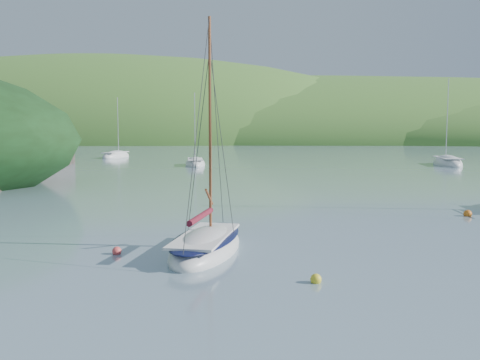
{
  "coord_description": "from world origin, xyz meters",
  "views": [
    {
      "loc": [
        -0.39,
        -20.08,
        5.22
      ],
      "look_at": [
        -1.87,
        8.0,
        2.32
      ],
      "focal_mm": 40.0,
      "sensor_mm": 36.0,
      "label": 1
    }
  ],
  "objects_px": {
    "daysailer_white": "(206,246)",
    "distant_sloop_b": "(448,164)",
    "distant_sloop_c": "(116,156)",
    "distant_sloop_a": "(195,164)"
  },
  "relations": [
    {
      "from": "distant_sloop_b",
      "to": "distant_sloop_c",
      "type": "bearing_deg",
      "value": 167.81
    },
    {
      "from": "distant_sloop_c",
      "to": "distant_sloop_b",
      "type": "bearing_deg",
      "value": -3.84
    },
    {
      "from": "distant_sloop_a",
      "to": "distant_sloop_b",
      "type": "relative_size",
      "value": 0.83
    },
    {
      "from": "distant_sloop_a",
      "to": "distant_sloop_c",
      "type": "relative_size",
      "value": 0.97
    },
    {
      "from": "distant_sloop_a",
      "to": "distant_sloop_b",
      "type": "bearing_deg",
      "value": -5.05
    },
    {
      "from": "distant_sloop_b",
      "to": "distant_sloop_c",
      "type": "height_order",
      "value": "distant_sloop_b"
    },
    {
      "from": "distant_sloop_a",
      "to": "distant_sloop_b",
      "type": "height_order",
      "value": "distant_sloop_b"
    },
    {
      "from": "distant_sloop_a",
      "to": "daysailer_white",
      "type": "bearing_deg",
      "value": -90.59
    },
    {
      "from": "distant_sloop_c",
      "to": "daysailer_white",
      "type": "bearing_deg",
      "value": -58.59
    },
    {
      "from": "daysailer_white",
      "to": "distant_sloop_b",
      "type": "relative_size",
      "value": 0.84
    }
  ]
}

